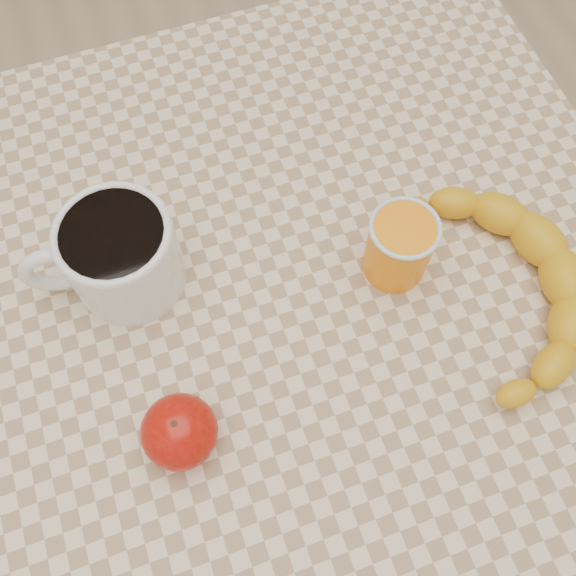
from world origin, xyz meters
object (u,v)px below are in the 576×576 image
object	(u,v)px
orange_juice_glass	(399,247)
apple	(179,432)
coffee_mug	(118,254)
banana	(504,284)
table	(288,327)

from	to	relation	value
orange_juice_glass	apple	bearing A→B (deg)	-158.46
coffee_mug	apple	world-z (taller)	coffee_mug
banana	apple	bearing A→B (deg)	-166.64
apple	banana	size ratio (longest dim) A/B	0.23
banana	coffee_mug	bearing A→B (deg)	165.01
table	banana	bearing A→B (deg)	-18.87
apple	table	bearing A→B (deg)	36.91
table	banana	distance (m)	0.24
orange_juice_glass	banana	bearing A→B (deg)	-36.74
apple	banana	xyz separation A→B (m)	(0.34, 0.04, -0.01)
table	coffee_mug	bearing A→B (deg)	152.90
banana	orange_juice_glass	bearing A→B (deg)	150.73
table	coffee_mug	xyz separation A→B (m)	(-0.15, 0.08, 0.14)
table	coffee_mug	distance (m)	0.21
banana	table	bearing A→B (deg)	168.60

